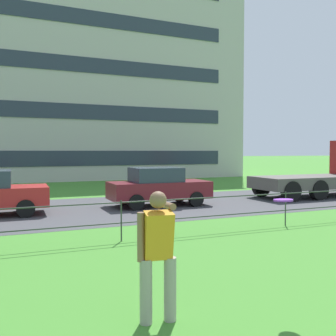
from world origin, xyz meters
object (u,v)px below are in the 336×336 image
(car_maroon_far_right, at_px, (158,186))
(apartment_building_background, at_px, (44,76))
(person_thrower, at_px, (158,251))
(frisbee, at_px, (283,200))

(car_maroon_far_right, relative_size, apartment_building_background, 0.13)
(car_maroon_far_right, bearing_deg, person_thrower, -111.78)
(person_thrower, bearing_deg, car_maroon_far_right, 68.22)
(frisbee, relative_size, car_maroon_far_right, 0.09)
(person_thrower, height_order, car_maroon_far_right, person_thrower)
(apartment_building_background, bearing_deg, car_maroon_far_right, -82.90)
(frisbee, xyz_separation_m, car_maroon_far_right, (2.02, 9.83, -0.72))
(frisbee, height_order, car_maroon_far_right, car_maroon_far_right)
(frisbee, bearing_deg, apartment_building_background, 90.94)
(frisbee, bearing_deg, person_thrower, 173.62)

